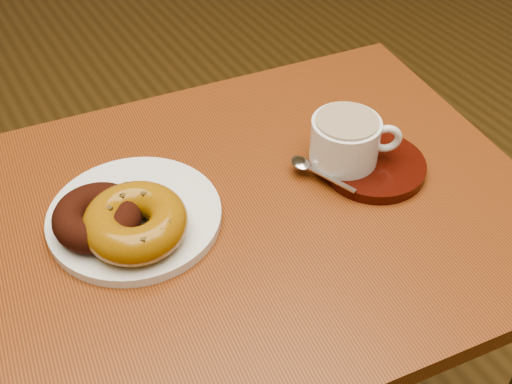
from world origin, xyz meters
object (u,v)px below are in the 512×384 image
donut_plate (135,217)px  coffee_cup (346,140)px  saucer (374,166)px  cafe_table (244,267)px

donut_plate → coffee_cup: (0.29, -0.05, 0.04)m
saucer → coffee_cup: coffee_cup is taller
cafe_table → coffee_cup: bearing=7.6°
cafe_table → coffee_cup: 0.23m
donut_plate → saucer: saucer is taller
cafe_table → saucer: size_ratio=5.92×
cafe_table → coffee_cup: size_ratio=7.26×
donut_plate → coffee_cup: size_ratio=1.90×
cafe_table → saucer: saucer is taller
coffee_cup → saucer: bearing=-10.2°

